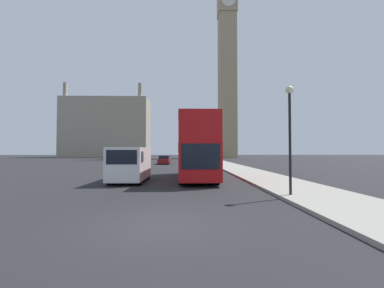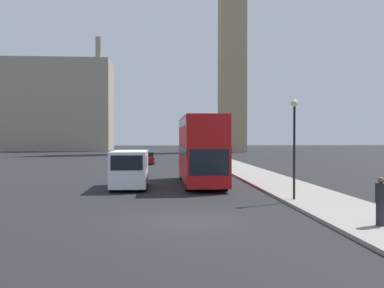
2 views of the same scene
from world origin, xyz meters
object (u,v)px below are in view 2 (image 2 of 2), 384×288
object	(u,v)px
red_double_decker_bus	(201,147)
pedestrian	(381,201)
street_lamp	(294,133)
parked_sedan	(147,158)
white_van	(130,168)

from	to	relation	value
red_double_decker_bus	pedestrian	distance (m)	15.69
red_double_decker_bus	street_lamp	world-z (taller)	street_lamp
red_double_decker_bus	parked_sedan	size ratio (longest dim) A/B	2.16
street_lamp	parked_sedan	world-z (taller)	street_lamp
red_double_decker_bus	white_van	size ratio (longest dim) A/B	2.03
pedestrian	street_lamp	xyz separation A→B (m)	(-1.06, 6.53, 2.50)
pedestrian	street_lamp	distance (m)	7.07
white_van	parked_sedan	size ratio (longest dim) A/B	1.06
red_double_decker_bus	parked_sedan	world-z (taller)	red_double_decker_bus
red_double_decker_bus	street_lamp	bearing A→B (deg)	-64.51
red_double_decker_bus	parked_sedan	distance (m)	23.87
red_double_decker_bus	pedestrian	world-z (taller)	red_double_decker_bus
street_lamp	parked_sedan	size ratio (longest dim) A/B	1.06
street_lamp	parked_sedan	distance (m)	32.86
parked_sedan	red_double_decker_bus	bearing A→B (deg)	-79.18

